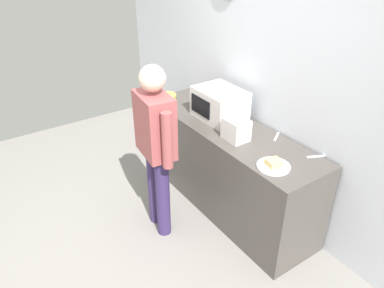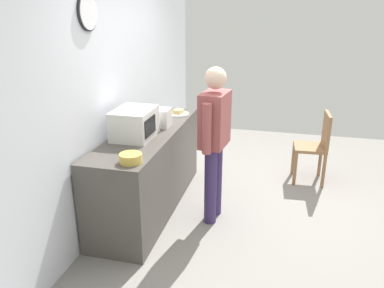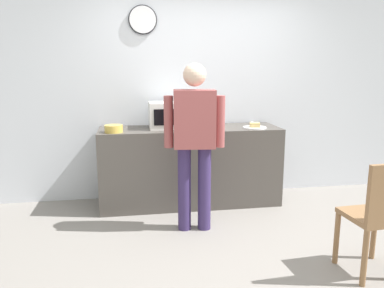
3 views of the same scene
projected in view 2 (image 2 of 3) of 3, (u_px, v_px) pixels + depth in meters
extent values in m
plane|color=gray|center=(256.00, 210.00, 4.36)|extent=(6.00, 6.00, 0.00)
cube|color=silver|center=(120.00, 92.00, 4.28)|extent=(5.40, 0.10, 2.60)
cylinder|color=white|center=(88.00, 12.00, 3.34)|extent=(0.31, 0.03, 0.31)
cylinder|color=black|center=(87.00, 12.00, 3.34)|extent=(0.33, 0.02, 0.33)
cube|color=#4C4742|center=(149.00, 170.00, 4.31)|extent=(2.11, 0.62, 0.92)
cube|color=silver|center=(135.00, 123.00, 3.91)|extent=(0.50, 0.38, 0.30)
cube|color=black|center=(150.00, 126.00, 3.81)|extent=(0.30, 0.01, 0.18)
cylinder|color=white|center=(178.00, 114.00, 4.79)|extent=(0.27, 0.27, 0.01)
cube|color=#D9BC71|center=(178.00, 111.00, 4.78)|extent=(0.13, 0.13, 0.05)
cylinder|color=gold|center=(131.00, 158.00, 3.30)|extent=(0.20, 0.20, 0.08)
cube|color=silver|center=(162.00, 118.00, 4.29)|extent=(0.22, 0.18, 0.20)
cube|color=silver|center=(140.00, 119.00, 4.57)|extent=(0.11, 0.15, 0.01)
cube|color=silver|center=(150.00, 110.00, 4.97)|extent=(0.09, 0.16, 0.01)
cylinder|color=#372959|center=(216.00, 179.00, 4.16)|extent=(0.13, 0.13, 0.85)
cylinder|color=#372959|center=(210.00, 186.00, 3.99)|extent=(0.13, 0.13, 0.85)
cube|color=#9E4C4C|center=(215.00, 119.00, 3.84)|extent=(0.42, 0.28, 0.56)
cylinder|color=#9E4C4C|center=(221.00, 116.00, 4.07)|extent=(0.09, 0.09, 0.50)
cylinder|color=#9E4C4C|center=(207.00, 129.00, 3.62)|extent=(0.09, 0.09, 0.50)
sphere|color=beige|center=(216.00, 78.00, 3.69)|extent=(0.22, 0.22, 0.22)
cylinder|color=olive|center=(293.00, 159.00, 5.23)|extent=(0.04, 0.04, 0.45)
cylinder|color=olive|center=(295.00, 169.00, 4.90)|extent=(0.04, 0.04, 0.45)
cylinder|color=olive|center=(320.00, 161.00, 5.17)|extent=(0.04, 0.04, 0.45)
cylinder|color=olive|center=(324.00, 171.00, 4.84)|extent=(0.04, 0.04, 0.45)
cube|color=olive|center=(310.00, 147.00, 4.96)|extent=(0.42, 0.42, 0.04)
cube|color=olive|center=(326.00, 130.00, 4.84)|extent=(0.40, 0.06, 0.45)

